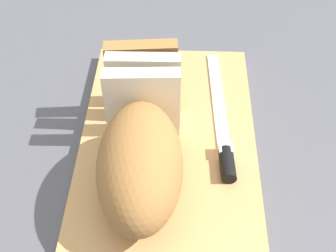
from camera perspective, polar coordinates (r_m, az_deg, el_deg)
name	(u,v)px	position (r m, az deg, el deg)	size (l,w,h in m)	color
ground_plane	(168,150)	(0.65, 0.00, -3.07)	(3.00, 3.00, 0.00)	#4C4C51
cutting_board	(168,145)	(0.65, 0.00, -2.46)	(0.42, 0.25, 0.02)	tan
bread_loaf	(141,143)	(0.56, -3.51, -2.23)	(0.28, 0.13, 0.11)	#996633
bread_knife	(224,141)	(0.63, 7.18, -1.90)	(0.27, 0.04, 0.02)	silver
crumb_near_knife	(158,157)	(0.62, -1.27, -4.00)	(0.00, 0.00, 0.00)	#996633
crumb_near_loaf	(131,155)	(0.62, -4.76, -3.78)	(0.01, 0.01, 0.01)	#996633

